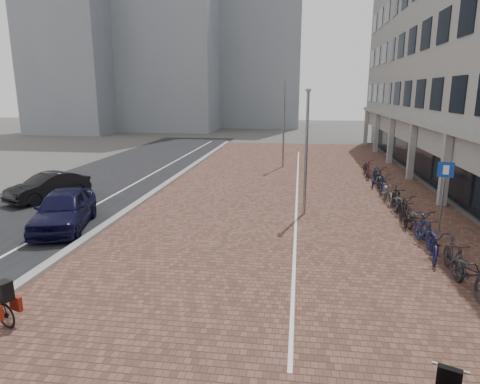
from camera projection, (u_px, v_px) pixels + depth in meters
name	position (u px, v px, depth m)	size (l,w,h in m)	color
ground	(208.00, 293.00, 11.03)	(140.00, 140.00, 0.00)	#474442
plaza_brick	(293.00, 191.00, 22.31)	(14.50, 42.00, 0.04)	brown
street_asphalt	(97.00, 185.00, 23.80)	(8.00, 50.00, 0.03)	black
curb	(164.00, 186.00, 23.26)	(0.35, 42.00, 0.14)	gray
lane_line	(131.00, 186.00, 23.53)	(0.12, 44.00, 0.00)	white
parking_line	(297.00, 191.00, 22.28)	(0.10, 30.00, 0.00)	white
bg_towers	(179.00, 24.00, 56.89)	(33.00, 23.00, 32.00)	gray
car_navy	(64.00, 209.00, 16.11)	(1.78, 4.43, 1.51)	black
car_dark	(48.00, 187.00, 20.40)	(1.37, 3.93, 1.30)	black
parking_sign	(444.00, 185.00, 15.36)	(0.53, 0.24, 2.66)	slate
lamp_near	(306.00, 154.00, 17.48)	(0.12, 0.12, 5.18)	slate
lamp_far	(284.00, 126.00, 28.78)	(0.12, 0.12, 5.75)	slate
bike_row	(395.00, 198.00, 18.74)	(1.28, 18.11, 1.05)	#232428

